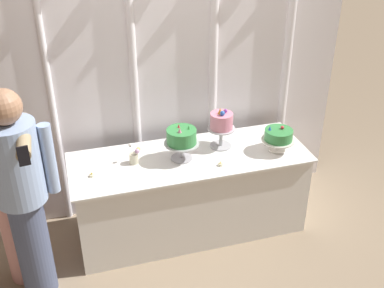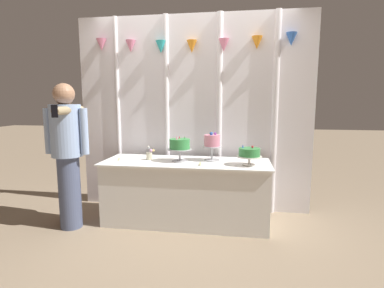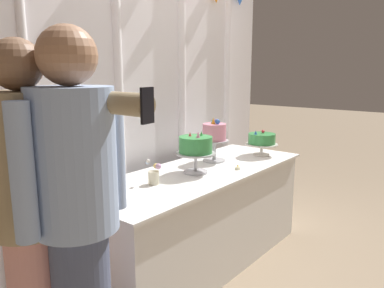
{
  "view_description": "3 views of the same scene",
  "coord_description": "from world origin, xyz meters",
  "px_view_note": "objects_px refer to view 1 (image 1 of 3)",
  "views": [
    {
      "loc": [
        -0.9,
        -3.01,
        2.69
      ],
      "look_at": [
        0.0,
        0.06,
        0.86
      ],
      "focal_mm": 44.48,
      "sensor_mm": 36.0,
      "label": 1
    },
    {
      "loc": [
        0.59,
        -3.22,
        1.42
      ],
      "look_at": [
        0.07,
        0.08,
        0.93
      ],
      "focal_mm": 28.05,
      "sensor_mm": 36.0,
      "label": 2
    },
    {
      "loc": [
        -2.04,
        -1.48,
        1.43
      ],
      "look_at": [
        -0.03,
        0.15,
        0.92
      ],
      "focal_mm": 34.56,
      "sensor_mm": 36.0,
      "label": 3
    }
  ],
  "objects_px": {
    "tealight_near_left": "(220,164)",
    "cake_display_leftmost": "(182,138)",
    "guest_girl_blue_dress": "(6,182)",
    "tealight_far_left": "(92,175)",
    "flower_vase": "(134,156)",
    "cake_display_center": "(221,123)",
    "cake_display_rightmost": "(278,136)",
    "guest_man_pink_jacket": "(21,191)",
    "cake_table": "(190,193)"
  },
  "relations": [
    {
      "from": "tealight_far_left",
      "to": "cake_display_leftmost",
      "type": "bearing_deg",
      "value": 4.3
    },
    {
      "from": "guest_girl_blue_dress",
      "to": "guest_man_pink_jacket",
      "type": "height_order",
      "value": "guest_man_pink_jacket"
    },
    {
      "from": "tealight_near_left",
      "to": "cake_display_leftmost",
      "type": "bearing_deg",
      "value": 144.68
    },
    {
      "from": "flower_vase",
      "to": "cake_display_center",
      "type": "bearing_deg",
      "value": 4.35
    },
    {
      "from": "tealight_far_left",
      "to": "guest_man_pink_jacket",
      "type": "height_order",
      "value": "guest_man_pink_jacket"
    },
    {
      "from": "cake_display_leftmost",
      "to": "tealight_near_left",
      "type": "bearing_deg",
      "value": -35.32
    },
    {
      "from": "cake_display_rightmost",
      "to": "tealight_far_left",
      "type": "xyz_separation_m",
      "value": [
        -1.49,
        0.04,
        -0.12
      ]
    },
    {
      "from": "guest_man_pink_jacket",
      "to": "cake_display_center",
      "type": "bearing_deg",
      "value": 15.86
    },
    {
      "from": "cake_display_center",
      "to": "cake_display_rightmost",
      "type": "bearing_deg",
      "value": -24.71
    },
    {
      "from": "tealight_far_left",
      "to": "guest_man_pink_jacket",
      "type": "distance_m",
      "value": 0.57
    },
    {
      "from": "cake_table",
      "to": "tealight_near_left",
      "type": "distance_m",
      "value": 0.46
    },
    {
      "from": "tealight_far_left",
      "to": "guest_girl_blue_dress",
      "type": "relative_size",
      "value": 0.02
    },
    {
      "from": "tealight_near_left",
      "to": "guest_girl_blue_dress",
      "type": "height_order",
      "value": "guest_girl_blue_dress"
    },
    {
      "from": "tealight_far_left",
      "to": "cake_display_center",
      "type": "bearing_deg",
      "value": 8.12
    },
    {
      "from": "flower_vase",
      "to": "tealight_near_left",
      "type": "height_order",
      "value": "flower_vase"
    },
    {
      "from": "cake_display_rightmost",
      "to": "flower_vase",
      "type": "bearing_deg",
      "value": 173.19
    },
    {
      "from": "tealight_far_left",
      "to": "guest_girl_blue_dress",
      "type": "distance_m",
      "value": 0.6
    },
    {
      "from": "tealight_far_left",
      "to": "cake_table",
      "type": "bearing_deg",
      "value": 4.93
    },
    {
      "from": "guest_girl_blue_dress",
      "to": "guest_man_pink_jacket",
      "type": "relative_size",
      "value": 0.97
    },
    {
      "from": "tealight_far_left",
      "to": "tealight_near_left",
      "type": "height_order",
      "value": "tealight_near_left"
    },
    {
      "from": "cake_display_rightmost",
      "to": "guest_girl_blue_dress",
      "type": "bearing_deg",
      "value": -177.71
    },
    {
      "from": "cake_display_center",
      "to": "tealight_far_left",
      "type": "relative_size",
      "value": 9.27
    },
    {
      "from": "cake_table",
      "to": "guest_man_pink_jacket",
      "type": "bearing_deg",
      "value": -164.27
    },
    {
      "from": "tealight_near_left",
      "to": "tealight_far_left",
      "type": "bearing_deg",
      "value": 172.33
    },
    {
      "from": "cake_display_leftmost",
      "to": "flower_vase",
      "type": "distance_m",
      "value": 0.39
    },
    {
      "from": "cake_table",
      "to": "tealight_far_left",
      "type": "height_order",
      "value": "tealight_far_left"
    },
    {
      "from": "cake_display_center",
      "to": "tealight_far_left",
      "type": "height_order",
      "value": "cake_display_center"
    },
    {
      "from": "tealight_far_left",
      "to": "tealight_near_left",
      "type": "relative_size",
      "value": 1.0
    },
    {
      "from": "cake_display_rightmost",
      "to": "tealight_near_left",
      "type": "bearing_deg",
      "value": -170.13
    },
    {
      "from": "cake_display_center",
      "to": "cake_display_rightmost",
      "type": "distance_m",
      "value": 0.47
    },
    {
      "from": "flower_vase",
      "to": "tealight_near_left",
      "type": "relative_size",
      "value": 4.28
    },
    {
      "from": "cake_table",
      "to": "tealight_far_left",
      "type": "relative_size",
      "value": 50.6
    },
    {
      "from": "cake_display_center",
      "to": "cake_display_rightmost",
      "type": "height_order",
      "value": "cake_display_center"
    },
    {
      "from": "tealight_far_left",
      "to": "flower_vase",
      "type": "bearing_deg",
      "value": 15.93
    },
    {
      "from": "flower_vase",
      "to": "guest_girl_blue_dress",
      "type": "xyz_separation_m",
      "value": [
        -0.92,
        -0.22,
        0.08
      ]
    },
    {
      "from": "cake_display_leftmost",
      "to": "guest_man_pink_jacket",
      "type": "xyz_separation_m",
      "value": [
        -1.18,
        -0.34,
        -0.03
      ]
    },
    {
      "from": "cake_display_rightmost",
      "to": "tealight_near_left",
      "type": "height_order",
      "value": "cake_display_rightmost"
    },
    {
      "from": "flower_vase",
      "to": "guest_man_pink_jacket",
      "type": "relative_size",
      "value": 0.1
    },
    {
      "from": "cake_table",
      "to": "cake_display_rightmost",
      "type": "height_order",
      "value": "cake_display_rightmost"
    },
    {
      "from": "cake_table",
      "to": "cake_display_rightmost",
      "type": "relative_size",
      "value": 7.08
    },
    {
      "from": "cake_display_leftmost",
      "to": "cake_display_rightmost",
      "type": "xyz_separation_m",
      "value": [
        0.78,
        -0.09,
        -0.05
      ]
    },
    {
      "from": "tealight_near_left",
      "to": "guest_girl_blue_dress",
      "type": "relative_size",
      "value": 0.02
    },
    {
      "from": "cake_display_leftmost",
      "to": "tealight_near_left",
      "type": "xyz_separation_m",
      "value": [
        0.26,
        -0.18,
        -0.18
      ]
    },
    {
      "from": "guest_man_pink_jacket",
      "to": "tealight_far_left",
      "type": "bearing_deg",
      "value": 31.18
    },
    {
      "from": "cake_display_rightmost",
      "to": "guest_man_pink_jacket",
      "type": "bearing_deg",
      "value": -172.87
    },
    {
      "from": "guest_man_pink_jacket",
      "to": "cake_display_leftmost",
      "type": "bearing_deg",
      "value": 16.0
    },
    {
      "from": "cake_display_center",
      "to": "tealight_near_left",
      "type": "relative_size",
      "value": 9.23
    },
    {
      "from": "guest_man_pink_jacket",
      "to": "cake_display_rightmost",
      "type": "bearing_deg",
      "value": 7.13
    },
    {
      "from": "cake_display_center",
      "to": "cake_display_rightmost",
      "type": "xyz_separation_m",
      "value": [
        0.42,
        -0.19,
        -0.08
      ]
    },
    {
      "from": "cake_display_rightmost",
      "to": "tealight_near_left",
      "type": "distance_m",
      "value": 0.54
    }
  ]
}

